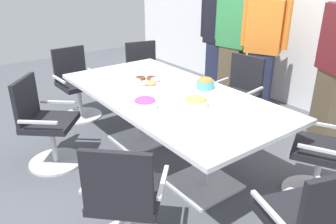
# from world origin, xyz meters

# --- Properties ---
(ground_plane) EXTENTS (10.00, 10.00, 0.01)m
(ground_plane) POSITION_xyz_m (0.00, 0.00, -0.01)
(ground_plane) COLOR #4C4F56
(back_wall) EXTENTS (8.00, 0.10, 2.80)m
(back_wall) POSITION_xyz_m (0.00, 2.40, 1.40)
(back_wall) COLOR white
(back_wall) RESTS_ON ground
(conference_table) EXTENTS (2.40, 1.20, 0.75)m
(conference_table) POSITION_xyz_m (0.00, 0.00, 0.63)
(conference_table) COLOR silver
(conference_table) RESTS_ON ground
(office_chair_1) EXTENTS (0.72, 0.72, 0.91)m
(office_chair_1) POSITION_xyz_m (1.29, 0.71, 0.41)
(office_chair_1) COLOR silver
(office_chair_1) RESTS_ON ground
(office_chair_2) EXTENTS (0.61, 0.61, 0.91)m
(office_chair_2) POSITION_xyz_m (-0.08, 1.10, 0.41)
(office_chair_2) COLOR silver
(office_chair_2) RESTS_ON ground
(office_chair_3) EXTENTS (0.65, 0.65, 0.91)m
(office_chair_3) POSITION_xyz_m (-1.38, 0.63, 0.41)
(office_chair_3) COLOR silver
(office_chair_3) RESTS_ON ground
(office_chair_4) EXTENTS (0.56, 0.56, 0.91)m
(office_chair_4) POSITION_xyz_m (-1.65, -0.28, 0.41)
(office_chair_4) COLOR silver
(office_chair_4) RESTS_ON ground
(office_chair_5) EXTENTS (0.76, 0.76, 0.91)m
(office_chair_5) POSITION_xyz_m (-0.69, -1.01, 0.41)
(office_chair_5) COLOR silver
(office_chair_5) RESTS_ON ground
(office_chair_6) EXTENTS (0.76, 0.76, 0.91)m
(office_chair_6) POSITION_xyz_m (0.82, -0.96, 0.41)
(office_chair_6) COLOR silver
(office_chair_6) RESTS_ON ground
(person_standing_0) EXTENTS (0.60, 0.36, 1.76)m
(person_standing_0) POSITION_xyz_m (-1.07, 1.74, 0.92)
(person_standing_0) COLOR #232842
(person_standing_0) RESTS_ON ground
(person_standing_1) EXTENTS (0.61, 0.29, 1.78)m
(person_standing_1) POSITION_xyz_m (-0.73, 1.68, 0.93)
(person_standing_1) COLOR brown
(person_standing_1) RESTS_ON ground
(person_standing_2) EXTENTS (0.59, 0.39, 1.76)m
(person_standing_2) POSITION_xyz_m (-0.28, 1.75, 0.92)
(person_standing_2) COLOR #232842
(person_standing_2) RESTS_ON ground
(snack_bowl_cookies) EXTENTS (0.23, 0.23, 0.09)m
(snack_bowl_cookies) POSITION_xyz_m (0.41, -0.01, 0.79)
(snack_bowl_cookies) COLOR beige
(snack_bowl_cookies) RESTS_ON conference_table
(snack_bowl_pretzels) EXTENTS (0.18, 0.18, 0.12)m
(snack_bowl_pretzels) POSITION_xyz_m (0.11, 0.38, 0.81)
(snack_bowl_pretzels) COLOR #4C9EC6
(snack_bowl_pretzels) RESTS_ON conference_table
(snack_bowl_candy_mix) EXTENTS (0.21, 0.21, 0.10)m
(snack_bowl_candy_mix) POSITION_xyz_m (0.18, -0.38, 0.80)
(snack_bowl_candy_mix) COLOR white
(snack_bowl_candy_mix) RESTS_ON conference_table
(donut_platter) EXTENTS (0.32, 0.30, 0.04)m
(donut_platter) POSITION_xyz_m (-0.38, -0.00, 0.77)
(donut_platter) COLOR white
(donut_platter) RESTS_ON conference_table
(plate_stack) EXTENTS (0.24, 0.24, 0.03)m
(plate_stack) POSITION_xyz_m (0.85, 0.29, 0.77)
(plate_stack) COLOR white
(plate_stack) RESTS_ON conference_table
(napkin_pile) EXTENTS (0.16, 0.16, 0.06)m
(napkin_pile) POSITION_xyz_m (0.66, -0.28, 0.78)
(napkin_pile) COLOR white
(napkin_pile) RESTS_ON conference_table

